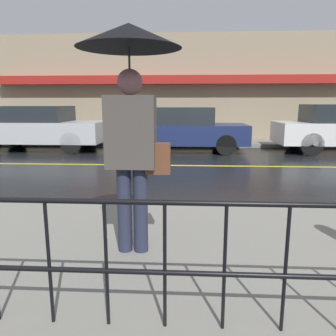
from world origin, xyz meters
name	(u,v)px	position (x,y,z in m)	size (l,w,h in m)	color
ground_plane	(196,166)	(0.00, 0.00, 0.00)	(80.00, 80.00, 0.00)	black
sidewalk_near	(209,251)	(0.00, -5.28, 0.07)	(28.00, 3.11, 0.13)	gray
sidewalk_far	(193,142)	(0.00, 4.80, 0.07)	(28.00, 2.16, 0.13)	gray
lane_marking	(196,166)	(0.00, 0.00, 0.00)	(25.20, 0.12, 0.01)	gold
building_storefront	(193,88)	(0.00, 6.00, 2.30)	(28.00, 0.85, 4.54)	gray
railing_foreground	(225,249)	(0.00, -6.58, 0.70)	(12.00, 0.04, 0.89)	black
pedestrian	(131,85)	(-0.78, -5.43, 1.79)	(0.97, 0.97, 2.20)	#23283D
car_silver	(39,127)	(-5.44, 2.72, 0.79)	(4.44, 1.93, 1.54)	#B2B5BA
car_navy	(185,129)	(-0.33, 2.72, 0.76)	(4.10, 1.88, 1.50)	#19234C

